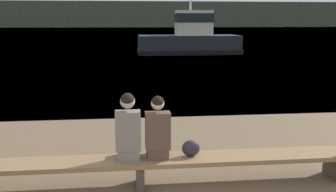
# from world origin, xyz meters

# --- Properties ---
(water_surface) EXTENTS (240.00, 240.00, 0.00)m
(water_surface) POSITION_xyz_m (0.00, 126.65, 0.00)
(water_surface) COLOR teal
(water_surface) RESTS_ON ground
(far_shoreline) EXTENTS (600.00, 12.00, 8.48)m
(far_shoreline) POSITION_xyz_m (0.00, 129.40, 4.24)
(far_shoreline) COLOR #424738
(far_shoreline) RESTS_ON ground
(bench_main) EXTENTS (6.88, 0.55, 0.45)m
(bench_main) POSITION_xyz_m (-0.23, 2.53, 0.37)
(bench_main) COLOR brown
(bench_main) RESTS_ON ground
(person_left) EXTENTS (0.37, 0.38, 1.03)m
(person_left) POSITION_xyz_m (-0.40, 2.53, 0.92)
(person_left) COLOR #70665B
(person_left) RESTS_ON bench_main
(person_right) EXTENTS (0.37, 0.38, 0.98)m
(person_right) POSITION_xyz_m (0.05, 2.53, 0.88)
(person_right) COLOR #4C382D
(person_right) RESTS_ON bench_main
(shopping_bag) EXTENTS (0.28, 0.17, 0.26)m
(shopping_bag) POSITION_xyz_m (0.56, 2.56, 0.58)
(shopping_bag) COLOR #232328
(shopping_bag) RESTS_ON bench_main
(tugboat_red) EXTENTS (7.70, 3.16, 6.68)m
(tugboat_red) POSITION_xyz_m (4.32, 25.25, 1.01)
(tugboat_red) COLOR black
(tugboat_red) RESTS_ON water_surface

